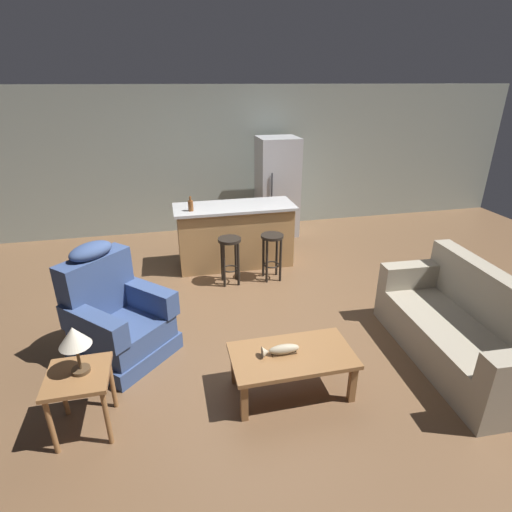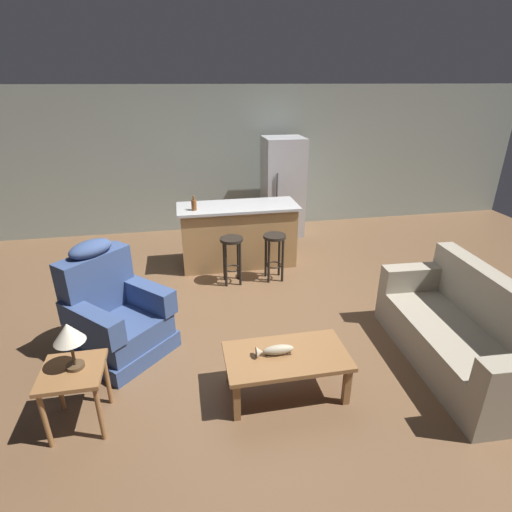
{
  "view_description": "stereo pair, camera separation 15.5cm",
  "coord_description": "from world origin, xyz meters",
  "px_view_note": "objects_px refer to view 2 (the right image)",
  "views": [
    {
      "loc": [
        -0.97,
        -4.31,
        2.66
      ],
      "look_at": [
        0.0,
        -0.1,
        0.75
      ],
      "focal_mm": 28.0,
      "sensor_mm": 36.0,
      "label": 1
    },
    {
      "loc": [
        -0.81,
        -4.34,
        2.66
      ],
      "look_at": [
        0.0,
        -0.1,
        0.75
      ],
      "focal_mm": 28.0,
      "sensor_mm": 36.0,
      "label": 2
    }
  ],
  "objects_px": {
    "end_table": "(74,380)",
    "refrigerator": "(283,187)",
    "fish_figurine": "(275,350)",
    "kitchen_island": "(238,235)",
    "recliner_near_lamp": "(115,315)",
    "bar_stool_right": "(274,249)",
    "bar_stool_left": "(232,252)",
    "table_lamp": "(69,335)",
    "coffee_table": "(287,359)",
    "bottle_tall_green": "(194,205)",
    "couch": "(464,335)"
  },
  "relations": [
    {
      "from": "kitchen_island",
      "to": "coffee_table",
      "type": "bearing_deg",
      "value": -89.98
    },
    {
      "from": "coffee_table",
      "to": "bottle_tall_green",
      "type": "relative_size",
      "value": 5.18
    },
    {
      "from": "couch",
      "to": "end_table",
      "type": "relative_size",
      "value": 3.46
    },
    {
      "from": "coffee_table",
      "to": "end_table",
      "type": "distance_m",
      "value": 1.78
    },
    {
      "from": "recliner_near_lamp",
      "to": "table_lamp",
      "type": "relative_size",
      "value": 2.93
    },
    {
      "from": "end_table",
      "to": "bar_stool_right",
      "type": "height_order",
      "value": "bar_stool_right"
    },
    {
      "from": "table_lamp",
      "to": "bar_stool_left",
      "type": "bearing_deg",
      "value": 55.7
    },
    {
      "from": "bar_stool_left",
      "to": "bar_stool_right",
      "type": "xyz_separation_m",
      "value": [
        0.61,
        0.0,
        0.0
      ]
    },
    {
      "from": "coffee_table",
      "to": "recliner_near_lamp",
      "type": "relative_size",
      "value": 0.92
    },
    {
      "from": "bar_stool_right",
      "to": "refrigerator",
      "type": "xyz_separation_m",
      "value": [
        0.58,
        1.83,
        0.41
      ]
    },
    {
      "from": "fish_figurine",
      "to": "bar_stool_right",
      "type": "bearing_deg",
      "value": 76.84
    },
    {
      "from": "end_table",
      "to": "recliner_near_lamp",
      "type": "bearing_deg",
      "value": 79.67
    },
    {
      "from": "table_lamp",
      "to": "kitchen_island",
      "type": "relative_size",
      "value": 0.23
    },
    {
      "from": "couch",
      "to": "bar_stool_right",
      "type": "height_order",
      "value": "couch"
    },
    {
      "from": "refrigerator",
      "to": "couch",
      "type": "bearing_deg",
      "value": -78.24
    },
    {
      "from": "couch",
      "to": "recliner_near_lamp",
      "type": "height_order",
      "value": "recliner_near_lamp"
    },
    {
      "from": "fish_figurine",
      "to": "kitchen_island",
      "type": "bearing_deg",
      "value": 87.91
    },
    {
      "from": "kitchen_island",
      "to": "bar_stool_right",
      "type": "height_order",
      "value": "kitchen_island"
    },
    {
      "from": "end_table",
      "to": "coffee_table",
      "type": "bearing_deg",
      "value": 1.34
    },
    {
      "from": "coffee_table",
      "to": "end_table",
      "type": "height_order",
      "value": "end_table"
    },
    {
      "from": "fish_figurine",
      "to": "recliner_near_lamp",
      "type": "xyz_separation_m",
      "value": [
        -1.48,
        0.94,
        -0.04
      ]
    },
    {
      "from": "coffee_table",
      "to": "bar_stool_right",
      "type": "distance_m",
      "value": 2.31
    },
    {
      "from": "bar_stool_left",
      "to": "bar_stool_right",
      "type": "distance_m",
      "value": 0.61
    },
    {
      "from": "refrigerator",
      "to": "table_lamp",
      "type": "bearing_deg",
      "value": -123.71
    },
    {
      "from": "coffee_table",
      "to": "bar_stool_left",
      "type": "relative_size",
      "value": 1.62
    },
    {
      "from": "recliner_near_lamp",
      "to": "kitchen_island",
      "type": "bearing_deg",
      "value": 95.63
    },
    {
      "from": "bar_stool_left",
      "to": "refrigerator",
      "type": "relative_size",
      "value": 0.39
    },
    {
      "from": "coffee_table",
      "to": "bottle_tall_green",
      "type": "distance_m",
      "value": 2.93
    },
    {
      "from": "end_table",
      "to": "refrigerator",
      "type": "bearing_deg",
      "value": 56.2
    },
    {
      "from": "fish_figurine",
      "to": "recliner_near_lamp",
      "type": "relative_size",
      "value": 0.28
    },
    {
      "from": "bar_stool_right",
      "to": "bottle_tall_green",
      "type": "relative_size",
      "value": 3.2
    },
    {
      "from": "fish_figurine",
      "to": "table_lamp",
      "type": "relative_size",
      "value": 0.83
    },
    {
      "from": "kitchen_island",
      "to": "bottle_tall_green",
      "type": "relative_size",
      "value": 8.47
    },
    {
      "from": "recliner_near_lamp",
      "to": "fish_figurine",
      "type": "bearing_deg",
      "value": 12.57
    },
    {
      "from": "coffee_table",
      "to": "kitchen_island",
      "type": "bearing_deg",
      "value": 90.02
    },
    {
      "from": "kitchen_island",
      "to": "bar_stool_right",
      "type": "bearing_deg",
      "value": -56.22
    },
    {
      "from": "table_lamp",
      "to": "bar_stool_right",
      "type": "bearing_deg",
      "value": 46.55
    },
    {
      "from": "table_lamp",
      "to": "bar_stool_left",
      "type": "relative_size",
      "value": 0.6
    },
    {
      "from": "table_lamp",
      "to": "refrigerator",
      "type": "bearing_deg",
      "value": 56.29
    },
    {
      "from": "kitchen_island",
      "to": "bar_stool_left",
      "type": "relative_size",
      "value": 2.65
    },
    {
      "from": "table_lamp",
      "to": "bar_stool_right",
      "type": "relative_size",
      "value": 0.6
    },
    {
      "from": "end_table",
      "to": "kitchen_island",
      "type": "relative_size",
      "value": 0.31
    },
    {
      "from": "kitchen_island",
      "to": "end_table",
      "type": "bearing_deg",
      "value": -121.06
    },
    {
      "from": "fish_figurine",
      "to": "couch",
      "type": "relative_size",
      "value": 0.18
    },
    {
      "from": "recliner_near_lamp",
      "to": "bar_stool_right",
      "type": "xyz_separation_m",
      "value": [
        2.01,
        1.31,
        0.05
      ]
    },
    {
      "from": "coffee_table",
      "to": "fish_figurine",
      "type": "bearing_deg",
      "value": 168.71
    },
    {
      "from": "kitchen_island",
      "to": "bar_stool_right",
      "type": "distance_m",
      "value": 0.76
    },
    {
      "from": "kitchen_island",
      "to": "bar_stool_left",
      "type": "distance_m",
      "value": 0.66
    },
    {
      "from": "fish_figurine",
      "to": "bottle_tall_green",
      "type": "distance_m",
      "value": 2.87
    },
    {
      "from": "fish_figurine",
      "to": "bar_stool_left",
      "type": "xyz_separation_m",
      "value": [
        -0.08,
        2.25,
        0.01
      ]
    }
  ]
}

